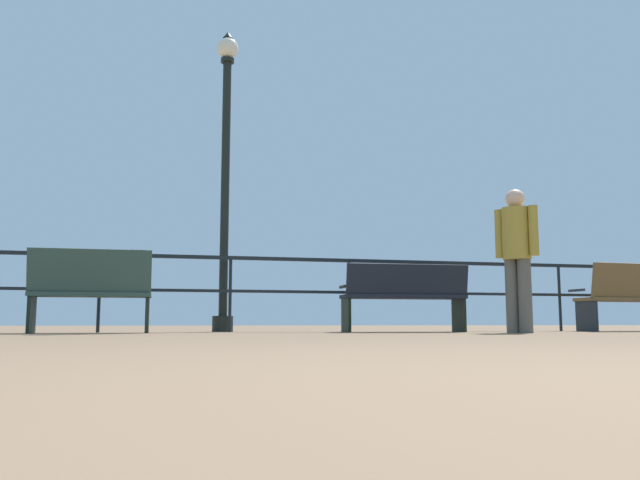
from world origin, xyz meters
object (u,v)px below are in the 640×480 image
object	(u,v)px
bench_near_right	(405,293)
lamppost_center	(226,162)
bench_near_left	(91,287)
person_by_bench	(517,250)
bench_far_right	(637,294)

from	to	relation	value
bench_near_right	lamppost_center	world-z (taller)	lamppost_center
bench_near_left	person_by_bench	xyz separation A→B (m)	(5.10, -1.06, 0.48)
bench_near_right	person_by_bench	size ratio (longest dim) A/B	0.95
bench_near_right	person_by_bench	distance (m)	1.59
lamppost_center	person_by_bench	xyz separation A→B (m)	(3.42, -2.03, -1.40)
bench_far_right	person_by_bench	xyz separation A→B (m)	(-2.58, -1.05, 0.48)
bench_near_right	bench_far_right	bearing A→B (deg)	-0.20
bench_far_right	lamppost_center	bearing A→B (deg)	170.72
bench_near_right	bench_near_left	bearing A→B (deg)	-179.94
bench_far_right	person_by_bench	distance (m)	2.83
bench_near_right	lamppost_center	bearing A→B (deg)	157.56
bench_near_left	bench_near_right	distance (m)	4.03
lamppost_center	person_by_bench	size ratio (longest dim) A/B	2.46
bench_far_right	bench_near_left	bearing A→B (deg)	179.94
bench_near_left	person_by_bench	size ratio (longest dim) A/B	0.79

